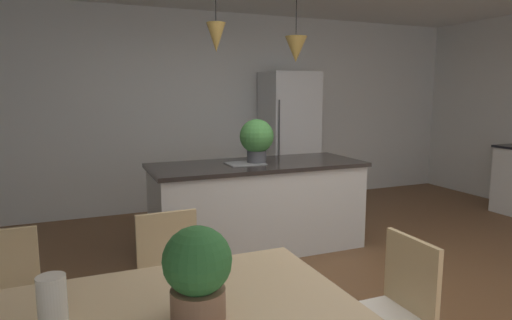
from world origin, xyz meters
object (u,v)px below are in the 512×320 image
(chair_far_right, at_px, (173,281))
(potted_plant_on_table, at_px, (197,270))
(kitchen_island, at_px, (257,205))
(potted_plant_on_island, at_px, (257,138))
(vase_on_dining_table, at_px, (52,300))
(chair_far_left, at_px, (0,309))
(refrigerator, at_px, (289,139))
(chair_kitchen_end, at_px, (389,315))

(chair_far_right, xyz_separation_m, potted_plant_on_table, (-0.10, -0.96, 0.45))
(kitchen_island, bearing_deg, potted_plant_on_island, 180.00)
(vase_on_dining_table, bearing_deg, chair_far_right, 51.69)
(chair_far_left, height_order, refrigerator, refrigerator)
(vase_on_dining_table, bearing_deg, kitchen_island, 51.71)
(potted_plant_on_island, bearing_deg, kitchen_island, 0.00)
(chair_far_right, height_order, potted_plant_on_island, potted_plant_on_island)
(chair_kitchen_end, relative_size, chair_far_left, 1.00)
(chair_kitchen_end, distance_m, vase_on_dining_table, 1.59)
(chair_far_left, height_order, vase_on_dining_table, vase_on_dining_table)
(chair_kitchen_end, relative_size, refrigerator, 0.46)
(vase_on_dining_table, bearing_deg, potted_plant_on_table, -18.69)
(kitchen_island, height_order, potted_plant_on_table, potted_plant_on_table)
(chair_kitchen_end, height_order, potted_plant_on_island, potted_plant_on_island)
(chair_far_left, relative_size, potted_plant_on_island, 1.95)
(chair_far_right, height_order, vase_on_dining_table, vase_on_dining_table)
(chair_far_right, bearing_deg, chair_far_left, 180.00)
(chair_far_right, distance_m, potted_plant_on_island, 2.04)
(refrigerator, bearing_deg, chair_far_left, -136.73)
(chair_far_left, xyz_separation_m, kitchen_island, (2.12, 1.52, -0.01))
(chair_far_right, relative_size, kitchen_island, 0.40)
(kitchen_island, relative_size, vase_on_dining_table, 11.42)
(chair_kitchen_end, height_order, potted_plant_on_table, potted_plant_on_table)
(chair_far_left, bearing_deg, potted_plant_on_table, -49.39)
(chair_far_left, relative_size, refrigerator, 0.46)
(chair_far_right, xyz_separation_m, vase_on_dining_table, (-0.62, -0.78, 0.35))
(chair_kitchen_end, bearing_deg, potted_plant_on_table, -173.72)
(chair_far_left, bearing_deg, refrigerator, 43.27)
(refrigerator, height_order, potted_plant_on_table, refrigerator)
(chair_kitchen_end, bearing_deg, chair_far_left, 155.51)
(kitchen_island, distance_m, potted_plant_on_table, 2.83)
(chair_kitchen_end, relative_size, potted_plant_on_table, 2.35)
(kitchen_island, height_order, potted_plant_on_island, potted_plant_on_island)
(chair_far_right, relative_size, potted_plant_on_island, 1.95)
(chair_far_left, bearing_deg, vase_on_dining_table, -68.95)
(chair_far_left, bearing_deg, kitchen_island, 35.61)
(kitchen_island, distance_m, potted_plant_on_island, 0.69)
(refrigerator, relative_size, potted_plant_on_table, 5.11)
(chair_far_right, relative_size, potted_plant_on_table, 2.35)
(chair_kitchen_end, bearing_deg, chair_far_right, 137.90)
(chair_far_left, distance_m, vase_on_dining_table, 0.91)
(potted_plant_on_table, bearing_deg, refrigerator, 58.85)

